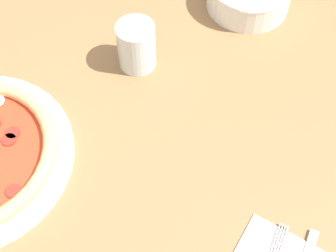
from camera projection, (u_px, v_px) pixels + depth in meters
ground_plane at (119, 238)px, 1.49m from camera, size 8.00×8.00×0.00m
dining_table at (93, 129)px, 0.96m from camera, size 1.21×1.09×0.72m
glass at (136, 46)px, 0.90m from camera, size 0.07×0.07×0.10m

